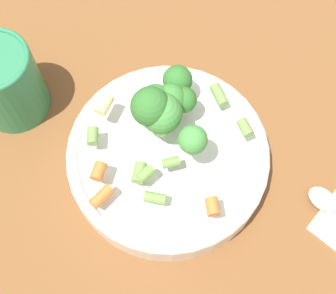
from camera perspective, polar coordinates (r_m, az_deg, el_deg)
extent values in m
plane|color=brown|center=(0.57, 0.00, -2.20)|extent=(3.00, 3.00, 0.00)
cylinder|color=white|center=(0.56, 0.00, -1.47)|extent=(0.24, 0.24, 0.04)
torus|color=white|center=(0.54, 0.00, -0.69)|extent=(0.24, 0.24, 0.01)
cylinder|color=#8CB766|center=(0.56, 1.12, 6.91)|extent=(0.01, 0.01, 0.02)
sphere|color=#33722D|center=(0.54, 1.17, 8.18)|extent=(0.03, 0.03, 0.03)
cylinder|color=#8CB766|center=(0.53, -0.79, 2.53)|extent=(0.02, 0.02, 0.02)
sphere|color=#479342|center=(0.50, -0.83, 4.14)|extent=(0.05, 0.05, 0.05)
cylinder|color=#8CB766|center=(0.54, -1.46, 4.22)|extent=(0.01, 0.01, 0.02)
sphere|color=#3D8438|center=(0.52, -1.53, 5.60)|extent=(0.04, 0.04, 0.04)
cylinder|color=#8CB766|center=(0.54, 1.37, 4.92)|extent=(0.01, 0.01, 0.01)
sphere|color=#33722D|center=(0.52, 1.41, 5.94)|extent=(0.03, 0.03, 0.03)
cylinder|color=#8CB766|center=(0.50, 3.07, 0.26)|extent=(0.01, 0.01, 0.02)
sphere|color=#479342|center=(0.49, 3.20, 1.29)|extent=(0.03, 0.03, 0.03)
cylinder|color=#8CB766|center=(0.54, 0.35, 4.82)|extent=(0.01, 0.01, 0.01)
sphere|color=#3D8438|center=(0.52, 0.37, 5.90)|extent=(0.03, 0.03, 0.03)
cylinder|color=#8CB766|center=(0.51, -2.03, 3.47)|extent=(0.02, 0.02, 0.02)
sphere|color=#33722D|center=(0.49, -2.14, 4.94)|extent=(0.04, 0.04, 0.04)
cylinder|color=orange|center=(0.54, -2.75, 5.48)|extent=(0.02, 0.02, 0.01)
cylinder|color=beige|center=(0.53, -7.78, 5.10)|extent=(0.02, 0.02, 0.01)
cylinder|color=orange|center=(0.50, -8.09, -5.97)|extent=(0.03, 0.02, 0.01)
cylinder|color=orange|center=(0.49, 5.46, -7.25)|extent=(0.02, 0.02, 0.01)
cylinder|color=#729E4C|center=(0.50, -2.77, -3.29)|extent=(0.02, 0.02, 0.01)
cylinder|color=#729E4C|center=(0.53, 9.37, 2.34)|extent=(0.02, 0.02, 0.01)
cylinder|color=#729E4C|center=(0.51, -3.53, -3.14)|extent=(0.02, 0.02, 0.01)
cylinder|color=#729E4C|center=(0.50, -1.61, -6.22)|extent=(0.02, 0.02, 0.01)
cylinder|color=#729E4C|center=(0.53, -9.16, 1.31)|extent=(0.02, 0.02, 0.01)
cylinder|color=#729E4C|center=(0.51, 0.35, -1.87)|extent=(0.02, 0.02, 0.01)
cylinder|color=orange|center=(0.51, -8.47, -2.94)|extent=(0.02, 0.02, 0.01)
cylinder|color=#729E4C|center=(0.55, 6.25, 6.30)|extent=(0.03, 0.03, 0.01)
cylinder|color=#2D7F51|center=(0.60, -19.24, 7.33)|extent=(0.09, 0.09, 0.10)
ellipsoid|color=silver|center=(0.58, 18.33, -6.04)|extent=(0.04, 0.04, 0.01)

